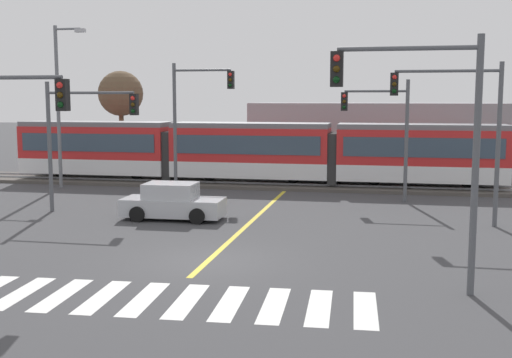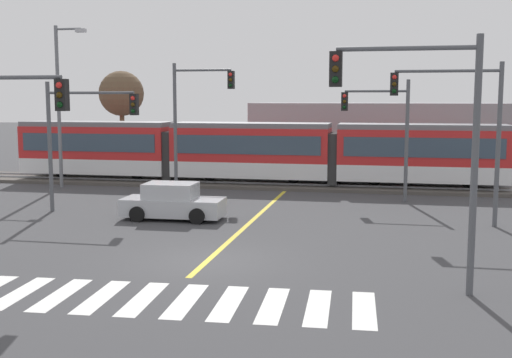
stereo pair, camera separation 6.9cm
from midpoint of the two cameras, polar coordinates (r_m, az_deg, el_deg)
The scene contains 24 objects.
ground_plane at distance 20.10m, azimuth -4.39°, elevation -7.27°, with size 200.00×200.00×0.00m, color #3D3D3F.
track_bed at distance 36.66m, azimuth 2.97°, elevation -0.51°, with size 120.00×4.00×0.18m, color #4C4742.
rail_near at distance 35.94m, azimuth 2.81°, elevation -0.45°, with size 120.00×0.08×0.10m, color #939399.
rail_far at distance 37.35m, azimuth 3.14°, elevation -0.16°, with size 120.00×0.08×0.10m, color #939399.
light_rail_tram at distance 36.85m, azimuth -0.52°, elevation 2.59°, with size 28.00×2.64×3.43m.
crosswalk_stripe_1 at distance 17.96m, azimuth -20.21°, elevation -9.48°, with size 0.56×2.80×0.01m, color silver.
crosswalk_stripe_2 at distance 17.46m, azimuth -17.00°, elevation -9.82°, with size 0.56×2.80×0.01m, color silver.
crosswalk_stripe_3 at distance 17.03m, azimuth -13.60°, elevation -10.14°, with size 0.56×2.80×0.01m, color silver.
crosswalk_stripe_4 at distance 16.66m, azimuth -10.04°, elevation -10.44°, with size 0.56×2.80×0.01m, color silver.
crosswalk_stripe_5 at distance 16.35m, azimuth -6.32°, elevation -10.71°, with size 0.56×2.80×0.01m, color silver.
crosswalk_stripe_6 at distance 16.11m, azimuth -2.46°, elevation -10.95°, with size 0.56×2.80×0.01m, color silver.
crosswalk_stripe_7 at distance 15.95m, azimuth 1.49°, elevation -11.14°, with size 0.56×2.80×0.01m, color silver.
crosswalk_stripe_8 at distance 15.86m, azimuth 5.52°, elevation -11.28°, with size 0.56×2.80×0.01m, color silver.
crosswalk_stripe_9 at distance 15.84m, azimuth 9.57°, elevation -11.37°, with size 0.56×2.80×0.01m, color silver.
lane_centre_line at distance 26.39m, azimuth -0.45°, elevation -3.74°, with size 0.20×17.16×0.01m, color gold.
sedan_crossing at distance 26.90m, azimuth -7.48°, elevation -2.09°, with size 4.24×1.99×1.52m.
traffic_light_mid_right at distance 26.29m, azimuth 17.74°, elevation 5.29°, with size 4.25×0.38×6.40m.
traffic_light_far_right at distance 31.67m, azimuth 11.25°, elevation 4.91°, with size 3.25×0.38×5.90m.
traffic_light_near_right at distance 16.76m, azimuth 14.92°, elevation 4.75°, with size 3.75×0.38×6.58m.
traffic_light_mid_left at distance 28.93m, azimuth -15.44°, elevation 4.55°, with size 4.25×0.38×5.73m.
traffic_light_far_left at distance 33.25m, azimuth -5.68°, elevation 6.19°, with size 3.25×0.38×6.79m.
street_lamp_west at distance 37.56m, azimuth -17.05°, elevation 6.92°, with size 1.87×0.28×8.97m.
bare_tree_far_west at distance 45.13m, azimuth -11.98°, elevation 7.39°, with size 3.06×3.06×6.85m.
building_backdrop_far at distance 44.34m, azimuth 10.46°, elevation 3.64°, with size 16.45×6.00×4.68m, color gray.
Camera 1 is at (5.33, -18.72, 5.03)m, focal length 45.00 mm.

